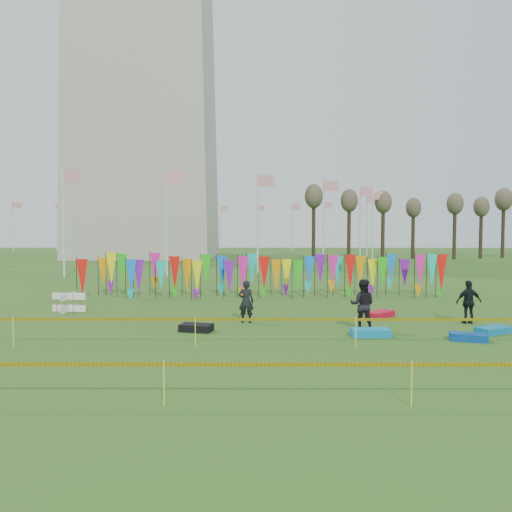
{
  "coord_description": "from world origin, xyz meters",
  "views": [
    {
      "loc": [
        -0.02,
        -15.87,
        3.42
      ],
      "look_at": [
        -0.09,
        6.0,
        2.28
      ],
      "focal_mm": 35.0,
      "sensor_mm": 36.0,
      "label": 1
    }
  ],
  "objects_px": {
    "box_kite": "(69,302)",
    "person_left": "(246,301)",
    "person_mid": "(363,305)",
    "kite_bag_teal": "(493,330)",
    "person_right": "(469,302)",
    "kite_bag_blue": "(468,337)",
    "kite_bag_black": "(196,328)",
    "kite_bag_red": "(380,314)",
    "kite_bag_turquoise": "(370,333)"
  },
  "relations": [
    {
      "from": "person_mid",
      "to": "kite_bag_red",
      "type": "xyz_separation_m",
      "value": [
        1.23,
        2.54,
        -0.76
      ]
    },
    {
      "from": "person_left",
      "to": "person_mid",
      "type": "distance_m",
      "value": 4.24
    },
    {
      "from": "box_kite",
      "to": "person_left",
      "type": "relative_size",
      "value": 0.52
    },
    {
      "from": "person_left",
      "to": "kite_bag_teal",
      "type": "height_order",
      "value": "person_left"
    },
    {
      "from": "kite_bag_red",
      "to": "person_left",
      "type": "bearing_deg",
      "value": -167.5
    },
    {
      "from": "person_mid",
      "to": "kite_bag_turquoise",
      "type": "bearing_deg",
      "value": 109.02
    },
    {
      "from": "kite_bag_turquoise",
      "to": "kite_bag_teal",
      "type": "distance_m",
      "value": 4.16
    },
    {
      "from": "person_mid",
      "to": "kite_bag_black",
      "type": "relative_size",
      "value": 1.64
    },
    {
      "from": "person_mid",
      "to": "kite_bag_teal",
      "type": "distance_m",
      "value": 4.29
    },
    {
      "from": "kite_bag_black",
      "to": "kite_bag_blue",
      "type": "bearing_deg",
      "value": -9.25
    },
    {
      "from": "box_kite",
      "to": "person_right",
      "type": "distance_m",
      "value": 15.8
    },
    {
      "from": "person_right",
      "to": "person_left",
      "type": "bearing_deg",
      "value": -4.39
    },
    {
      "from": "person_left",
      "to": "person_right",
      "type": "distance_m",
      "value": 8.14
    },
    {
      "from": "kite_bag_blue",
      "to": "kite_bag_black",
      "type": "xyz_separation_m",
      "value": [
        -8.59,
        1.4,
        0.01
      ]
    },
    {
      "from": "box_kite",
      "to": "kite_bag_blue",
      "type": "bearing_deg",
      "value": -20.35
    },
    {
      "from": "kite_bag_turquoise",
      "to": "kite_bag_red",
      "type": "xyz_separation_m",
      "value": [
        1.18,
        3.54,
        -0.01
      ]
    },
    {
      "from": "person_left",
      "to": "kite_bag_blue",
      "type": "xyz_separation_m",
      "value": [
        6.94,
        -2.98,
        -0.67
      ]
    },
    {
      "from": "kite_bag_teal",
      "to": "kite_bag_red",
      "type": "bearing_deg",
      "value": 133.68
    },
    {
      "from": "kite_bag_black",
      "to": "kite_bag_red",
      "type": "bearing_deg",
      "value": 21.73
    },
    {
      "from": "kite_bag_turquoise",
      "to": "kite_bag_black",
      "type": "relative_size",
      "value": 1.16
    },
    {
      "from": "kite_bag_turquoise",
      "to": "kite_bag_teal",
      "type": "bearing_deg",
      "value": 6.17
    },
    {
      "from": "person_mid",
      "to": "kite_bag_teal",
      "type": "height_order",
      "value": "person_mid"
    },
    {
      "from": "kite_bag_blue",
      "to": "kite_bag_teal",
      "type": "height_order",
      "value": "kite_bag_blue"
    },
    {
      "from": "kite_bag_turquoise",
      "to": "kite_bag_blue",
      "type": "distance_m",
      "value": 2.95
    },
    {
      "from": "box_kite",
      "to": "person_mid",
      "type": "height_order",
      "value": "person_mid"
    },
    {
      "from": "kite_bag_black",
      "to": "kite_bag_teal",
      "type": "bearing_deg",
      "value": -2.02
    },
    {
      "from": "person_left",
      "to": "kite_bag_black",
      "type": "xyz_separation_m",
      "value": [
        -1.65,
        -1.58,
        -0.66
      ]
    },
    {
      "from": "person_left",
      "to": "kite_bag_turquoise",
      "type": "height_order",
      "value": "person_left"
    },
    {
      "from": "box_kite",
      "to": "person_left",
      "type": "height_order",
      "value": "person_left"
    },
    {
      "from": "person_mid",
      "to": "person_right",
      "type": "distance_m",
      "value": 4.31
    },
    {
      "from": "person_left",
      "to": "kite_bag_black",
      "type": "height_order",
      "value": "person_left"
    },
    {
      "from": "person_mid",
      "to": "kite_bag_red",
      "type": "distance_m",
      "value": 2.92
    },
    {
      "from": "kite_bag_blue",
      "to": "kite_bag_teal",
      "type": "xyz_separation_m",
      "value": [
        1.25,
        1.05,
        -0.0
      ]
    },
    {
      "from": "person_right",
      "to": "kite_bag_blue",
      "type": "xyz_separation_m",
      "value": [
        -1.2,
        -2.82,
        -0.68
      ]
    },
    {
      "from": "person_left",
      "to": "kite_bag_black",
      "type": "bearing_deg",
      "value": 51.06
    },
    {
      "from": "kite_bag_blue",
      "to": "kite_bag_red",
      "type": "distance_m",
      "value": 4.48
    },
    {
      "from": "person_right",
      "to": "kite_bag_red",
      "type": "bearing_deg",
      "value": -27.82
    },
    {
      "from": "person_left",
      "to": "person_mid",
      "type": "relative_size",
      "value": 0.9
    },
    {
      "from": "box_kite",
      "to": "kite_bag_blue",
      "type": "height_order",
      "value": "box_kite"
    },
    {
      "from": "person_right",
      "to": "kite_bag_turquoise",
      "type": "bearing_deg",
      "value": 25.23
    },
    {
      "from": "person_left",
      "to": "kite_bag_teal",
      "type": "relative_size",
      "value": 1.36
    },
    {
      "from": "person_left",
      "to": "person_mid",
      "type": "height_order",
      "value": "person_mid"
    },
    {
      "from": "kite_bag_red",
      "to": "kite_bag_black",
      "type": "height_order",
      "value": "kite_bag_black"
    },
    {
      "from": "person_left",
      "to": "kite_bag_turquoise",
      "type": "relative_size",
      "value": 1.27
    },
    {
      "from": "person_left",
      "to": "person_mid",
      "type": "bearing_deg",
      "value": 168.23
    },
    {
      "from": "box_kite",
      "to": "kite_bag_black",
      "type": "distance_m",
      "value": 7.02
    },
    {
      "from": "person_mid",
      "to": "kite_bag_blue",
      "type": "xyz_separation_m",
      "value": [
        2.94,
        -1.61,
        -0.76
      ]
    },
    {
      "from": "kite_bag_blue",
      "to": "kite_bag_red",
      "type": "relative_size",
      "value": 0.86
    },
    {
      "from": "person_right",
      "to": "kite_bag_black",
      "type": "xyz_separation_m",
      "value": [
        -9.79,
        -1.42,
        -0.67
      ]
    },
    {
      "from": "kite_bag_teal",
      "to": "person_left",
      "type": "bearing_deg",
      "value": 166.74
    }
  ]
}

